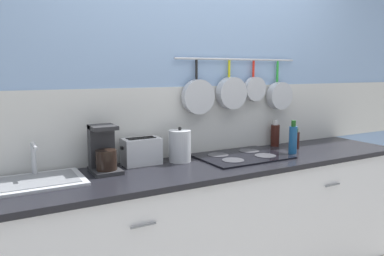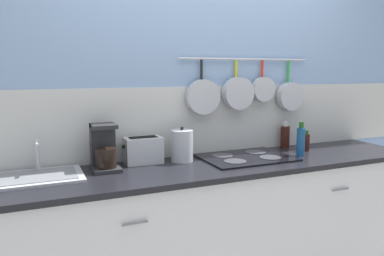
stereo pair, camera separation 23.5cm
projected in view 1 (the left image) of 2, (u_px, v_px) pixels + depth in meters
The scene contains 11 objects.
wall_back at pixel (200, 101), 2.75m from camera, with size 7.20×0.16×2.60m.
cabinet_base at pixel (224, 227), 2.58m from camera, with size 2.84×0.59×0.85m.
countertop at pixel (225, 164), 2.51m from camera, with size 2.88×0.62×0.03m.
sink_basin at pixel (38, 180), 2.04m from camera, with size 0.48×0.37×0.20m.
coffee_maker at pixel (103, 152), 2.26m from camera, with size 0.16×0.22×0.28m.
toaster at pixel (141, 151), 2.43m from camera, with size 0.26×0.14×0.18m.
kettle at pixel (180, 146), 2.51m from camera, with size 0.15×0.15×0.24m.
cooktop at pixel (242, 156), 2.65m from camera, with size 0.62×0.46×0.01m.
bottle_cooking_wine at pixel (293, 139), 2.75m from camera, with size 0.06×0.06×0.25m.
bottle_vinegar at pixel (275, 135), 3.03m from camera, with size 0.07×0.07×0.21m.
bottle_hot_sauce at pixel (296, 140), 2.93m from camera, with size 0.05×0.05×0.16m.
Camera 1 is at (-1.39, -2.03, 1.49)m, focal length 35.00 mm.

